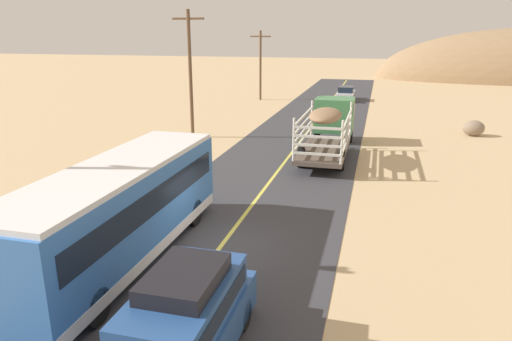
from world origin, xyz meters
The scene contains 10 objects.
ground_plane centered at (0.00, 0.00, 0.00)m, with size 240.00×240.00×0.00m, color tan.
road_surface centered at (0.00, 0.00, 0.01)m, with size 8.00×120.00×0.02m, color #38383D.
road_centre_line centered at (0.00, 0.00, 0.02)m, with size 0.16×117.60×0.00m, color #D8CC4C.
suv_near centered at (1.20, -5.83, 1.15)m, with size 1.90×4.62×2.29m.
livestock_truck centered at (2.13, 14.82, 1.79)m, with size 2.53×9.70×3.02m.
bus centered at (-2.69, -1.86, 1.75)m, with size 2.54×10.00×3.21m.
car_far centered at (1.44, 36.97, 0.69)m, with size 1.80×4.40×1.46m.
power_pole_mid centered at (-7.58, 15.87, 4.56)m, with size 2.20×0.24×8.53m.
power_pole_far centered at (-7.58, 35.14, 3.90)m, with size 2.20×0.24×7.23m.
boulder_near_shoulder centered at (11.56, 21.29, 0.56)m, with size 1.47×1.14×1.12m, color #84705B.
Camera 1 is at (4.89, -13.88, 7.12)m, focal length 32.53 mm.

